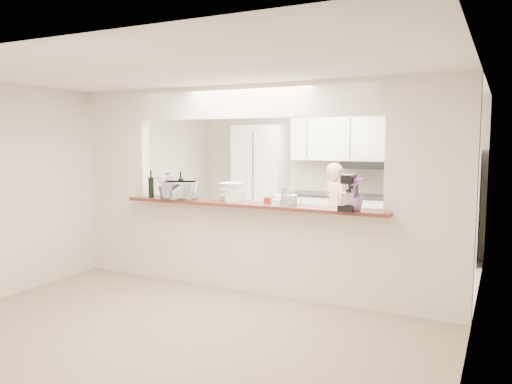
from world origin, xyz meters
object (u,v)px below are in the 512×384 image
Objects in this scene: toaster_oven at (181,190)px; person at (335,210)px; refrigerator at (453,206)px; stand_mixer at (349,194)px.

person is (1.31, 2.38, -0.47)m from toaster_oven.
refrigerator is 4.10m from toaster_oven.
person is at bearing -167.67° from refrigerator.
person is (-0.92, 2.41, -0.53)m from stand_mixer.
person is (-1.71, -0.37, -0.11)m from refrigerator.
refrigerator is at bearing -133.32° from person.
stand_mixer is at bearing -23.43° from toaster_oven.
toaster_oven is (-3.02, -2.75, 0.35)m from refrigerator.
stand_mixer reaches higher than toaster_oven.
toaster_oven is 0.28× the size of person.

